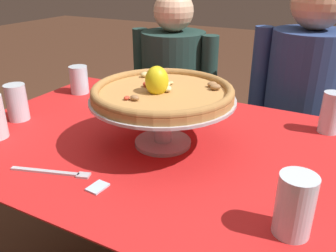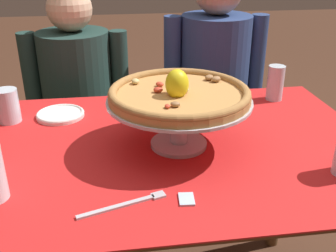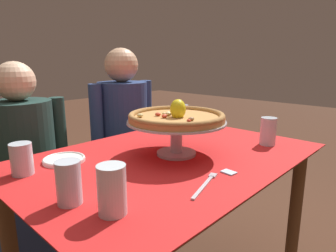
% 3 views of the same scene
% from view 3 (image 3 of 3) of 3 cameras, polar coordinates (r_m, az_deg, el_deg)
% --- Properties ---
extents(dining_table, '(1.26, 0.87, 0.76)m').
position_cam_3_polar(dining_table, '(1.29, 0.32, -10.50)').
color(dining_table, brown).
rests_on(dining_table, ground).
extents(pizza_stand, '(0.42, 0.42, 0.15)m').
position_cam_3_polar(pizza_stand, '(1.23, 1.66, -0.69)').
color(pizza_stand, '#B7B7C1').
rests_on(pizza_stand, dining_table).
extents(pizza, '(0.40, 0.40, 0.09)m').
position_cam_3_polar(pizza, '(1.22, 1.68, 1.87)').
color(pizza, '#BC8447').
rests_on(pizza, pizza_stand).
extents(water_glass_back_left, '(0.08, 0.08, 0.11)m').
position_cam_3_polar(water_glass_back_left, '(1.16, -26.54, -6.06)').
color(water_glass_back_left, silver).
rests_on(water_glass_back_left, dining_table).
extents(water_glass_front_left, '(0.08, 0.08, 0.13)m').
position_cam_3_polar(water_glass_front_left, '(0.80, -10.81, -12.69)').
color(water_glass_front_left, silver).
rests_on(water_glass_front_left, dining_table).
extents(water_glass_front_right, '(0.07, 0.07, 0.13)m').
position_cam_3_polar(water_glass_front_right, '(1.47, 18.87, -1.25)').
color(water_glass_front_right, silver).
rests_on(water_glass_front_right, dining_table).
extents(water_glass_back_right, '(0.06, 0.06, 0.13)m').
position_cam_3_polar(water_glass_back_right, '(1.76, 2.95, 1.76)').
color(water_glass_back_right, silver).
rests_on(water_glass_back_right, dining_table).
extents(water_glass_side_left, '(0.07, 0.07, 0.13)m').
position_cam_3_polar(water_glass_side_left, '(0.88, -18.69, -10.88)').
color(water_glass_side_left, silver).
rests_on(water_glass_side_left, dining_table).
extents(side_plate, '(0.16, 0.16, 0.02)m').
position_cam_3_polar(side_plate, '(1.25, -19.55, -6.13)').
color(side_plate, white).
rests_on(side_plate, dining_table).
extents(dinner_fork, '(0.21, 0.08, 0.01)m').
position_cam_3_polar(dinner_fork, '(0.98, 7.35, -11.08)').
color(dinner_fork, '#B7B7C1').
rests_on(dinner_fork, dining_table).
extents(sugar_packet, '(0.04, 0.05, 0.00)m').
position_cam_3_polar(sugar_packet, '(1.09, 11.68, -8.82)').
color(sugar_packet, silver).
rests_on(sugar_packet, dining_table).
extents(diner_left, '(0.48, 0.33, 1.15)m').
position_cam_3_polar(diner_left, '(1.75, -25.86, -8.99)').
color(diner_left, navy).
rests_on(diner_left, ground).
extents(diner_right, '(0.48, 0.33, 1.23)m').
position_cam_3_polar(diner_right, '(2.02, -8.53, -3.61)').
color(diner_right, maroon).
rests_on(diner_right, ground).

